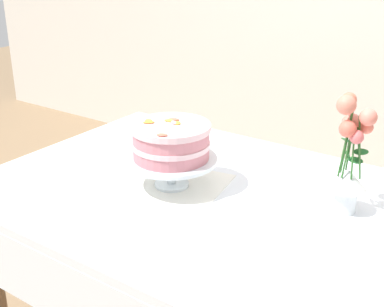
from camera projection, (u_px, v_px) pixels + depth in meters
The scene contains 5 objects.
dining_table at pixel (201, 218), 1.63m from camera, with size 1.40×1.00×0.74m.
linen_napkin at pixel (172, 186), 1.64m from camera, with size 0.32×0.32×0.00m, color white.
cake_stand at pixel (171, 162), 1.61m from camera, with size 0.29×0.29×0.10m.
layer_cake at pixel (171, 141), 1.59m from camera, with size 0.25×0.25×0.12m.
flower_vase at pixel (350, 159), 1.44m from camera, with size 0.11×0.12×0.35m.
Camera 1 is at (0.80, -1.21, 1.46)m, focal length 48.15 mm.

